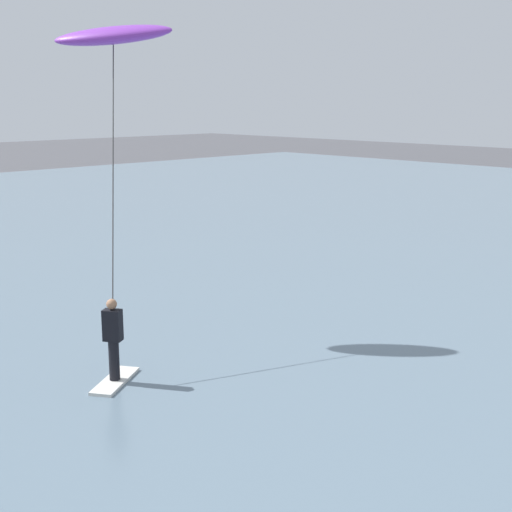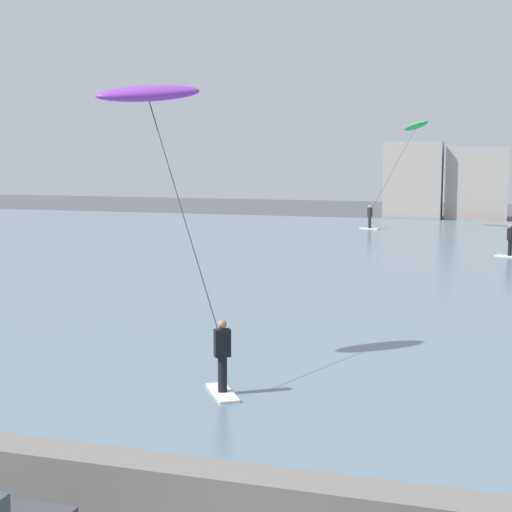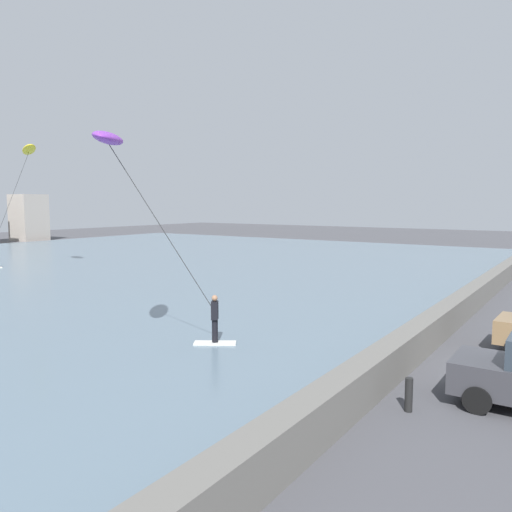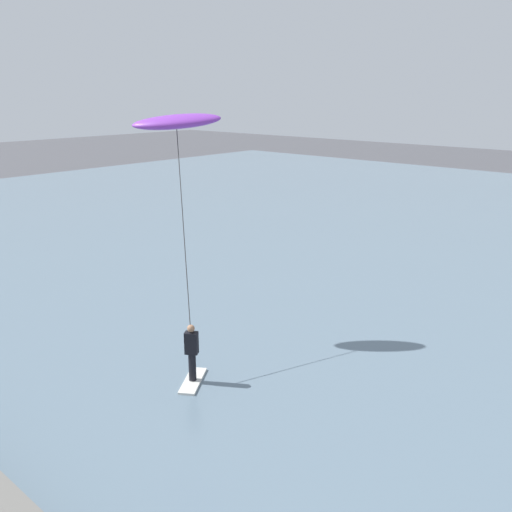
# 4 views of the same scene
# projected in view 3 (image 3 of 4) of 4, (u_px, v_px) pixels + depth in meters

# --- Properties ---
(seawall_barrier) EXTENTS (60.00, 0.70, 1.02)m
(seawall_barrier) POSITION_uv_depth(u_px,v_px,m) (411.00, 344.00, 15.18)
(seawall_barrier) COLOR #66635E
(seawall_barrier) RESTS_ON ground
(bollard_post) EXTENTS (0.18, 0.18, 0.79)m
(bollard_post) POSITION_uv_depth(u_px,v_px,m) (409.00, 395.00, 11.48)
(bollard_post) COLOR black
(bollard_post) RESTS_ON ground
(kitesurfer_purple) EXTENTS (4.39, 3.87, 7.00)m
(kitesurfer_purple) POSITION_uv_depth(u_px,v_px,m) (124.00, 166.00, 15.21)
(kitesurfer_purple) COLOR silver
(kitesurfer_purple) RESTS_ON water_bay
(kitesurfer_yellow) EXTENTS (3.24, 4.72, 8.79)m
(kitesurfer_yellow) POSITION_uv_depth(u_px,v_px,m) (24.00, 165.00, 34.92)
(kitesurfer_yellow) COLOR silver
(kitesurfer_yellow) RESTS_ON water_bay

